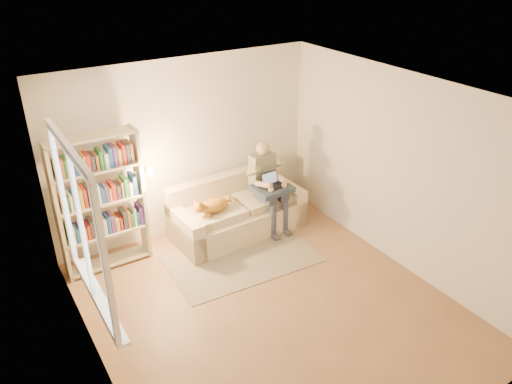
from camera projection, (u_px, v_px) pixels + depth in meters
floor at (270, 306)px, 6.07m from camera, size 4.50×4.50×0.00m
ceiling at (274, 98)px, 4.88m from camera, size 4.00×4.50×0.02m
wall_left at (89, 271)px, 4.54m from camera, size 0.02×4.50×2.60m
wall_right at (401, 173)px, 6.42m from camera, size 0.02×4.50×2.60m
wall_back at (186, 148)px, 7.18m from camera, size 4.00×0.02×2.60m
wall_front at (436, 338)px, 3.78m from camera, size 4.00×0.02×2.60m
window at (88, 252)px, 4.68m from camera, size 0.12×1.52×1.69m
sofa at (237, 213)px, 7.50m from camera, size 2.00×0.97×0.84m
person at (267, 181)px, 7.40m from camera, size 0.39×0.61×1.36m
cat at (212, 206)px, 7.01m from camera, size 0.68×0.26×0.25m
blanket at (270, 189)px, 7.33m from camera, size 0.56×0.47×0.08m
laptop at (269, 183)px, 7.29m from camera, size 0.29×0.24×0.25m
bookshelf at (100, 197)px, 6.38m from camera, size 1.25×0.34×1.89m
rug at (243, 259)px, 6.95m from camera, size 2.07×1.29×0.01m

